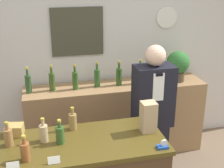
{
  "coord_description": "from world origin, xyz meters",
  "views": [
    {
      "loc": [
        -0.67,
        -1.76,
        2.32
      ],
      "look_at": [
        0.02,
        1.09,
        1.2
      ],
      "focal_mm": 50.0,
      "sensor_mm": 36.0,
      "label": 1
    }
  ],
  "objects": [
    {
      "name": "shelf_bottle_1",
      "position": [
        -0.55,
        1.71,
        1.06
      ],
      "size": [
        0.07,
        0.07,
        0.31
      ],
      "color": "#354E1E",
      "rests_on": "back_shelf"
    },
    {
      "name": "shelf_bottle_6",
      "position": [
        0.79,
        1.69,
        1.06
      ],
      "size": [
        0.07,
        0.07,
        0.31
      ],
      "color": "#265322",
      "rests_on": "back_shelf"
    },
    {
      "name": "shopkeeper",
      "position": [
        0.43,
        1.0,
        0.8
      ],
      "size": [
        0.4,
        0.25,
        1.6
      ],
      "color": "black",
      "rests_on": "ground_plane"
    },
    {
      "name": "shelf_bottle_4",
      "position": [
        0.25,
        1.7,
        1.06
      ],
      "size": [
        0.07,
        0.07,
        0.31
      ],
      "color": "#2A4C1E",
      "rests_on": "back_shelf"
    },
    {
      "name": "tape_dispenser",
      "position": [
        0.23,
        0.23,
        0.98
      ],
      "size": [
        0.09,
        0.06,
        0.07
      ],
      "color": "#1E4799",
      "rests_on": "display_counter"
    },
    {
      "name": "price_card_right",
      "position": [
        -0.63,
        0.22,
        0.98
      ],
      "size": [
        0.09,
        0.02,
        0.06
      ],
      "color": "white",
      "rests_on": "display_counter"
    },
    {
      "name": "counter_bottle_4",
      "position": [
        -0.43,
        0.71,
        1.03
      ],
      "size": [
        0.07,
        0.07,
        0.21
      ],
      "color": "olive",
      "rests_on": "display_counter"
    },
    {
      "name": "counter_bottle_3",
      "position": [
        -0.56,
        0.5,
        1.03
      ],
      "size": [
        0.07,
        0.07,
        0.21
      ],
      "color": "#335524",
      "rests_on": "display_counter"
    },
    {
      "name": "counter_bottle_0",
      "position": [
        -0.97,
        0.56,
        1.03
      ],
      "size": [
        0.07,
        0.07,
        0.21
      ],
      "color": "olive",
      "rests_on": "display_counter"
    },
    {
      "name": "price_card_left",
      "position": [
        -0.92,
        0.22,
        0.98
      ],
      "size": [
        0.09,
        0.02,
        0.06
      ],
      "color": "white",
      "rests_on": "display_counter"
    },
    {
      "name": "back_wall",
      "position": [
        0.0,
        2.0,
        1.35
      ],
      "size": [
        5.2,
        0.09,
        2.7
      ],
      "color": "silver",
      "rests_on": "ground_plane"
    },
    {
      "name": "back_shelf",
      "position": [
        0.22,
        1.7,
        0.47
      ],
      "size": [
        2.24,
        0.47,
        0.95
      ],
      "color": "#9E754C",
      "rests_on": "ground_plane"
    },
    {
      "name": "counter_bottle_1",
      "position": [
        -0.83,
        0.31,
        1.03
      ],
      "size": [
        0.07,
        0.07,
        0.21
      ],
      "color": "brown",
      "rests_on": "display_counter"
    },
    {
      "name": "gift_box",
      "position": [
        -0.93,
        0.72,
        1.0
      ],
      "size": [
        0.15,
        0.14,
        0.1
      ],
      "color": "tan",
      "rests_on": "display_counter"
    },
    {
      "name": "counter_bottle_2",
      "position": [
        -0.69,
        0.56,
        1.03
      ],
      "size": [
        0.07,
        0.07,
        0.21
      ],
      "color": "tan",
      "rests_on": "display_counter"
    },
    {
      "name": "shelf_bottle_2",
      "position": [
        -0.29,
        1.69,
        1.06
      ],
      "size": [
        0.07,
        0.07,
        0.31
      ],
      "color": "#2F531F",
      "rests_on": "back_shelf"
    },
    {
      "name": "shelf_bottle_0",
      "position": [
        -0.82,
        1.7,
        1.06
      ],
      "size": [
        0.07,
        0.07,
        0.31
      ],
      "color": "#2C4B27",
      "rests_on": "back_shelf"
    },
    {
      "name": "potted_plant",
      "position": [
        1.01,
        1.67,
        1.16
      ],
      "size": [
        0.29,
        0.29,
        0.39
      ],
      "color": "#4C3D2D",
      "rests_on": "back_shelf"
    },
    {
      "name": "shelf_bottle_5",
      "position": [
        0.52,
        1.7,
        1.06
      ],
      "size": [
        0.07,
        0.07,
        0.31
      ],
      "color": "#2A5720",
      "rests_on": "back_shelf"
    },
    {
      "name": "paper_bag",
      "position": [
        0.2,
        0.52,
        1.09
      ],
      "size": [
        0.13,
        0.12,
        0.27
      ],
      "color": "tan",
      "rests_on": "display_counter"
    },
    {
      "name": "shelf_bottle_3",
      "position": [
        -0.02,
        1.72,
        1.06
      ],
      "size": [
        0.07,
        0.07,
        0.31
      ],
      "color": "#2E5828",
      "rests_on": "back_shelf"
    }
  ]
}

